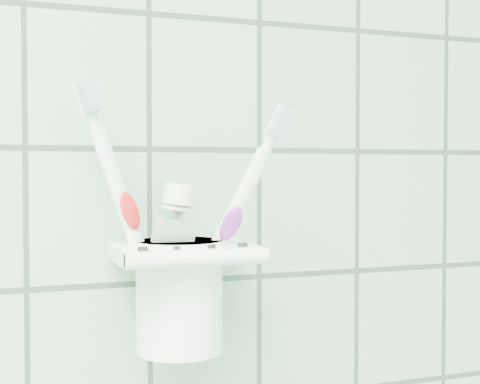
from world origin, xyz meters
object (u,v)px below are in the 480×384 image
object	(u,v)px
holder_bracket	(183,254)
cup	(179,291)
toothpaste_tube	(159,251)
toothbrush_orange	(173,209)
toothbrush_pink	(170,206)
toothbrush_blue	(171,213)

from	to	relation	value
holder_bracket	cup	bearing A→B (deg)	126.34
holder_bracket	toothpaste_tube	distance (m)	0.02
toothpaste_tube	holder_bracket	bearing A→B (deg)	0.75
toothbrush_orange	toothpaste_tube	world-z (taller)	toothbrush_orange
cup	toothbrush_orange	distance (m)	0.07
toothbrush_pink	cup	bearing A→B (deg)	-35.60
toothbrush_blue	toothbrush_orange	size ratio (longest dim) A/B	0.98
cup	holder_bracket	bearing A→B (deg)	-53.66
cup	toothpaste_tube	bearing A→B (deg)	-173.09
toothbrush_orange	toothpaste_tube	size ratio (longest dim) A/B	1.56
holder_bracket	toothbrush_blue	size ratio (longest dim) A/B	0.54
cup	toothbrush_blue	bearing A→B (deg)	96.55
toothbrush_orange	toothpaste_tube	distance (m)	0.04
cup	toothbrush_blue	world-z (taller)	toothbrush_blue
cup	toothbrush_pink	world-z (taller)	toothbrush_pink
toothbrush_blue	cup	bearing A→B (deg)	-85.96
toothbrush_orange	toothbrush_pink	bearing A→B (deg)	-113.36
toothbrush_pink	toothpaste_tube	distance (m)	0.04
toothpaste_tube	cup	bearing A→B (deg)	11.42
cup	toothbrush_pink	xyz separation A→B (m)	(-0.01, 0.00, 0.07)
toothbrush_pink	toothbrush_orange	world-z (taller)	toothbrush_pink
cup	toothpaste_tube	world-z (taller)	toothpaste_tube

